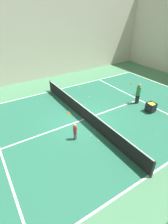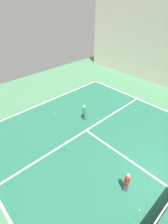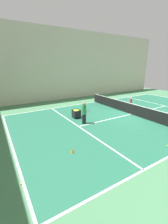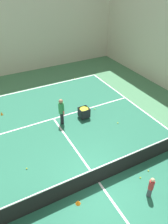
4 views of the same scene
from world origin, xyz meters
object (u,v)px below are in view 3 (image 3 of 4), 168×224
coach_at_net (84,111)px  training_cone_1 (147,116)px  training_cone_0 (72,151)px  tennis_net (131,109)px  child_midcourt (131,102)px  ball_cart (76,112)px

coach_at_net → training_cone_1: bearing=-8.3°
training_cone_0 → training_cone_1: (1.54, -8.10, -0.02)m
tennis_net → training_cone_1: 1.47m
tennis_net → training_cone_1: (-1.31, -0.52, -0.42)m
child_midcourt → training_cone_0: child_midcourt is taller
training_cone_0 → coach_at_net: bearing=-40.0°
tennis_net → ball_cart: (1.79, 4.80, -0.01)m
coach_at_net → ball_cart: size_ratio=2.34×
tennis_net → training_cone_0: 8.11m
child_midcourt → training_cone_1: (-2.83, 1.08, -0.53)m
tennis_net → child_midcourt: 2.21m
training_cone_1 → ball_cart: bearing=59.7°
tennis_net → coach_at_net: size_ratio=6.83×
ball_cart → training_cone_0: (-4.64, 2.79, -0.39)m
child_midcourt → ball_cart: size_ratio=1.54×
training_cone_0 → training_cone_1: bearing=-79.3°
ball_cart → training_cone_0: size_ratio=3.02×
tennis_net → child_midcourt: (1.52, -1.60, 0.11)m
tennis_net → coach_at_net: (0.32, 4.92, 0.45)m
tennis_net → ball_cart: size_ratio=16.03×
coach_at_net → ball_cart: bearing=93.5°
ball_cart → training_cone_1: bearing=-120.3°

